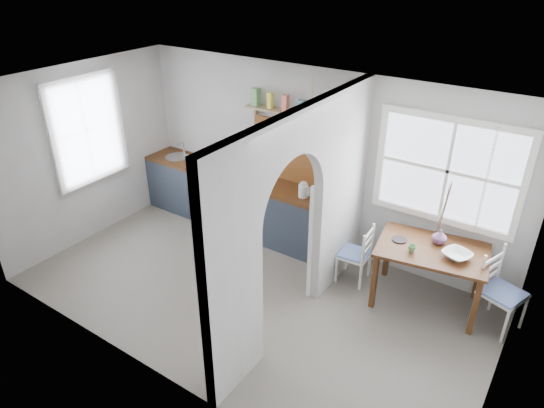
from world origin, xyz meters
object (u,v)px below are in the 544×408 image
Objects in this scene: dining_table at (428,276)px; chair_right at (503,293)px; chair_left at (354,253)px; kettle at (303,190)px; vase at (440,237)px.

dining_table is 0.85m from chair_right.
kettle is at bearing -106.14° from chair_left.
vase is at bearing 73.54° from dining_table.
kettle reaches higher than vase.
chair_left is 4.41× the size of vase.
chair_left is 3.78× the size of kettle.
kettle reaches higher than chair_right.
chair_right is 4.40× the size of kettle.
chair_left is at bearing -166.70° from vase.
chair_left is (-0.95, -0.07, 0.02)m from dining_table.
kettle is (-0.91, 0.20, 0.60)m from chair_left.
kettle is at bearing 166.74° from dining_table.
chair_left is 0.86× the size of chair_right.
chair_right reaches higher than chair_left.
vase is at bearing 99.40° from chair_left.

